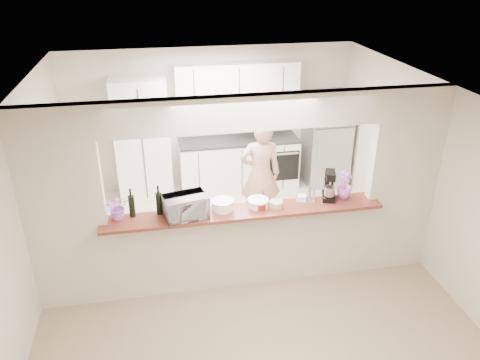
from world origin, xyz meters
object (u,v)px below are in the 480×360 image
object	(u,v)px
refrigerator	(326,139)
stand_mixer	(329,186)
toaster_oven	(186,207)
person	(260,175)

from	to	relation	value
refrigerator	stand_mixer	distance (m)	2.79
toaster_oven	stand_mixer	size ratio (longest dim) A/B	1.29
refrigerator	person	world-z (taller)	person
toaster_oven	person	size ratio (longest dim) A/B	0.28
refrigerator	person	distance (m)	2.00
toaster_oven	refrigerator	bearing A→B (deg)	32.08
toaster_oven	person	xyz separation A→B (m)	(1.23, 1.41, -0.36)
refrigerator	person	xyz separation A→B (m)	(-1.52, -1.30, 0.01)
refrigerator	toaster_oven	world-z (taller)	refrigerator
stand_mixer	person	world-z (taller)	person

